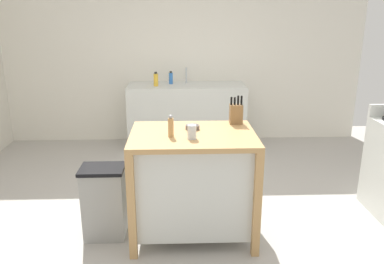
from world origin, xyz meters
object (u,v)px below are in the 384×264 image
object	(u,v)px
knife_block	(236,113)
drinking_cup	(192,132)
kitchen_island	(193,179)
pepper_grinder	(171,126)
bowl_ceramic_small	(192,127)
trash_bin	(104,202)
bottle_hand_soap	(156,80)
bottle_dish_soap	(171,78)
sink_faucet	(186,75)

from	to	relation	value
knife_block	drinking_cup	bearing A→B (deg)	-133.87
kitchen_island	pepper_grinder	xyz separation A→B (m)	(-0.18, -0.08, 0.48)
bowl_ceramic_small	drinking_cup	xyz separation A→B (m)	(-0.01, -0.26, 0.04)
trash_bin	bottle_hand_soap	bearing A→B (deg)	81.73
drinking_cup	bowl_ceramic_small	bearing A→B (deg)	86.83
bowl_ceramic_small	bottle_dish_soap	bearing A→B (deg)	95.24
kitchen_island	knife_block	world-z (taller)	knife_block
knife_block	bottle_dish_soap	distance (m)	2.25
knife_block	sink_faucet	xyz separation A→B (m)	(-0.38, 2.22, -0.01)
knife_block	bowl_ceramic_small	distance (m)	0.43
trash_bin	knife_block	bearing A→B (deg)	14.58
pepper_grinder	bottle_dish_soap	xyz separation A→B (m)	(-0.04, 2.53, -0.03)
bowl_ceramic_small	bottle_hand_soap	world-z (taller)	bottle_hand_soap
knife_block	bottle_dish_soap	size ratio (longest dim) A/B	1.41
bottle_hand_soap	sink_faucet	bearing A→B (deg)	27.21
sink_faucet	drinking_cup	bearing A→B (deg)	-90.41
sink_faucet	bottle_hand_soap	xyz separation A→B (m)	(-0.42, -0.22, -0.02)
bowl_ceramic_small	bottle_dish_soap	xyz separation A→B (m)	(-0.21, 2.33, 0.04)
kitchen_island	pepper_grinder	bearing A→B (deg)	-155.06
pepper_grinder	bottle_hand_soap	size ratio (longest dim) A/B	0.92
kitchen_island	pepper_grinder	distance (m)	0.52
drinking_cup	pepper_grinder	world-z (taller)	pepper_grinder
pepper_grinder	bottle_hand_soap	world-z (taller)	pepper_grinder
trash_bin	bottle_dish_soap	world-z (taller)	bottle_dish_soap
drinking_cup	pepper_grinder	distance (m)	0.18
kitchen_island	sink_faucet	world-z (taller)	sink_faucet
knife_block	pepper_grinder	world-z (taller)	knife_block
drinking_cup	bottle_dish_soap	distance (m)	2.60
knife_block	bowl_ceramic_small	world-z (taller)	knife_block
bottle_dish_soap	trash_bin	bearing A→B (deg)	-102.23
knife_block	kitchen_island	bearing A→B (deg)	-144.43
kitchen_island	sink_faucet	distance (m)	2.54
kitchen_island	drinking_cup	world-z (taller)	drinking_cup
knife_block	pepper_grinder	size ratio (longest dim) A/B	1.41
bowl_ceramic_small	bottle_dish_soap	size ratio (longest dim) A/B	0.66
bowl_ceramic_small	trash_bin	distance (m)	0.98
sink_faucet	bowl_ceramic_small	bearing A→B (deg)	-90.11
knife_block	trash_bin	world-z (taller)	knife_block
knife_block	bottle_hand_soap	size ratio (longest dim) A/B	1.30
bowl_ceramic_small	pepper_grinder	size ratio (longest dim) A/B	0.66
bowl_ceramic_small	sink_faucet	world-z (taller)	sink_faucet
knife_block	bottle_hand_soap	bearing A→B (deg)	111.85
kitchen_island	sink_faucet	bearing A→B (deg)	89.88
bowl_ceramic_small	sink_faucet	bearing A→B (deg)	89.89
trash_bin	bottle_hand_soap	size ratio (longest dim) A/B	3.27
sink_faucet	bottle_dish_soap	world-z (taller)	sink_faucet
drinking_cup	trash_bin	bearing A→B (deg)	170.56
trash_bin	sink_faucet	bearing A→B (deg)	73.31
drinking_cup	sink_faucet	xyz separation A→B (m)	(0.02, 2.63, 0.03)
knife_block	trash_bin	bearing A→B (deg)	-165.42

